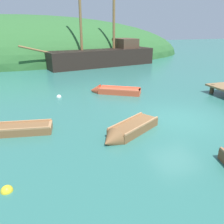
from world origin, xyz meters
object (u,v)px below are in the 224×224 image
at_px(rowboat_portside, 113,91).
at_px(rowboat_outer_right, 13,131).
at_px(buoy_white, 59,97).
at_px(buoy_yellow, 7,191).
at_px(sailing_ship, 101,59).
at_px(rowboat_near_dock, 128,132).

bearing_deg(rowboat_portside, rowboat_outer_right, 68.49).
distance_m(rowboat_portside, buoy_white, 3.68).
distance_m(rowboat_outer_right, buoy_white, 5.54).
distance_m(rowboat_portside, rowboat_outer_right, 7.77).
height_order(rowboat_outer_right, buoy_yellow, rowboat_outer_right).
xyz_separation_m(sailing_ship, buoy_yellow, (-8.87, -20.76, -0.73)).
distance_m(rowboat_near_dock, rowboat_outer_right, 5.03).
bearing_deg(rowboat_portside, buoy_yellow, 86.36).
relative_size(rowboat_near_dock, rowboat_outer_right, 1.03).
bearing_deg(rowboat_near_dock, buoy_white, -102.87).
bearing_deg(sailing_ship, rowboat_portside, 66.67).
height_order(sailing_ship, rowboat_portside, sailing_ship).
height_order(sailing_ship, buoy_white, sailing_ship).
xyz_separation_m(rowboat_portside, buoy_white, (-3.66, 0.27, -0.13)).
height_order(rowboat_near_dock, buoy_white, rowboat_near_dock).
bearing_deg(buoy_white, rowboat_outer_right, -117.56).
xyz_separation_m(rowboat_near_dock, buoy_white, (-2.15, 6.65, -0.13)).
xyz_separation_m(sailing_ship, rowboat_portside, (-2.69, -12.07, -0.60)).
relative_size(rowboat_outer_right, buoy_yellow, 9.14).
bearing_deg(buoy_white, sailing_ship, 61.70).
bearing_deg(sailing_ship, rowboat_outer_right, 51.16).
bearing_deg(rowboat_near_dock, sailing_ship, -133.65).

